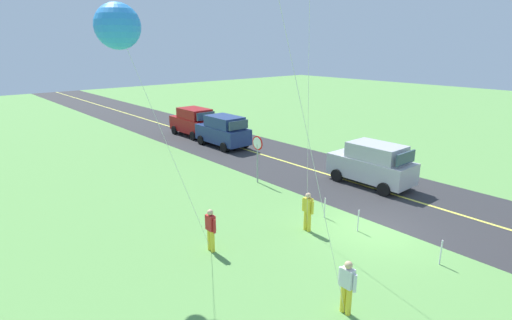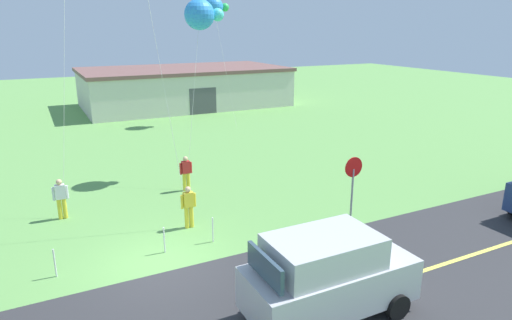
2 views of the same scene
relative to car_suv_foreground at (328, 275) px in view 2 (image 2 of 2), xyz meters
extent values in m
cube|color=#60994C|center=(-3.13, 4.41, -1.20)|extent=(120.00, 120.00, 0.10)
cube|color=#B7B7BC|center=(0.08, 0.00, -0.26)|extent=(4.40, 1.90, 1.10)
cube|color=#B7B7BC|center=(-0.17, 0.00, 0.69)|extent=(2.73, 1.75, 0.80)
cube|color=#334756|center=(0.91, 0.00, 0.69)|extent=(0.10, 1.62, 0.64)
cube|color=#334756|center=(-1.79, 0.00, 0.69)|extent=(0.10, 1.62, 0.60)
cylinder|color=black|center=(1.51, 0.95, -0.81)|extent=(0.68, 0.22, 0.68)
cylinder|color=black|center=(1.51, -0.95, -0.81)|extent=(0.68, 0.22, 0.68)
cylinder|color=black|center=(-1.35, 0.95, -0.81)|extent=(0.68, 0.22, 0.68)
cylinder|color=gray|center=(4.19, 4.31, -0.10)|extent=(0.08, 0.08, 2.10)
cylinder|color=red|center=(4.19, 4.31, 1.02)|extent=(0.76, 0.04, 0.76)
cylinder|color=white|center=(4.19, 4.34, 1.02)|extent=(0.62, 0.01, 0.62)
cylinder|color=yellow|center=(-1.53, 6.60, -0.74)|extent=(0.16, 0.16, 0.82)
cylinder|color=yellow|center=(-1.35, 6.60, -0.74)|extent=(0.16, 0.16, 0.82)
cube|color=yellow|center=(-1.44, 6.60, -0.05)|extent=(0.36, 0.22, 0.56)
cylinder|color=yellow|center=(-1.68, 6.60, -0.10)|extent=(0.10, 0.10, 0.52)
cylinder|color=yellow|center=(-1.20, 6.60, -0.10)|extent=(0.10, 0.10, 0.52)
sphere|color=#D8AD84|center=(-1.44, 6.60, 0.34)|extent=(0.22, 0.22, 0.22)
cylinder|color=yellow|center=(-0.37, 10.41, -0.74)|extent=(0.16, 0.16, 0.82)
cylinder|color=yellow|center=(-0.19, 10.41, -0.74)|extent=(0.16, 0.16, 0.82)
cube|color=red|center=(-0.28, 10.41, -0.05)|extent=(0.36, 0.22, 0.56)
cylinder|color=red|center=(-0.52, 10.41, -0.10)|extent=(0.10, 0.10, 0.52)
cylinder|color=red|center=(-0.04, 10.41, -0.10)|extent=(0.10, 0.10, 0.52)
sphere|color=#D8AD84|center=(-0.28, 10.41, 0.34)|extent=(0.22, 0.22, 0.22)
cylinder|color=yellow|center=(-5.63, 9.57, -0.74)|extent=(0.16, 0.16, 0.82)
cylinder|color=yellow|center=(-5.45, 9.57, -0.74)|extent=(0.16, 0.16, 0.82)
cube|color=silver|center=(-5.54, 9.57, -0.05)|extent=(0.36, 0.22, 0.56)
cylinder|color=silver|center=(-5.78, 9.57, -0.10)|extent=(0.10, 0.10, 0.52)
cylinder|color=silver|center=(-5.30, 9.57, -0.10)|extent=(0.10, 0.10, 0.52)
sphere|color=#D8AD84|center=(-5.54, 9.57, 0.34)|extent=(0.22, 0.22, 0.22)
cylinder|color=silver|center=(0.54, 11.42, 2.68)|extent=(1.65, 2.04, 7.67)
sphere|color=#2D8CE5|center=(1.36, 12.43, 6.51)|extent=(1.40, 1.40, 1.40)
sphere|color=#4CD8D8|center=(2.26, 12.43, 6.51)|extent=(0.60, 0.60, 0.60)
cylinder|color=silver|center=(-4.68, 10.92, 5.29)|extent=(1.74, 2.72, 12.89)
cylinder|color=silver|center=(7.00, 22.82, 3.10)|extent=(0.70, 2.28, 8.50)
sphere|color=#2D8CE5|center=(6.66, 23.95, 7.35)|extent=(1.40, 1.40, 1.40)
sphere|color=green|center=(7.56, 23.95, 7.35)|extent=(0.60, 0.60, 0.60)
cube|color=beige|center=(6.95, 32.63, 0.45)|extent=(18.00, 10.00, 3.20)
cube|color=brown|center=(6.95, 32.63, 2.20)|extent=(18.36, 10.20, 0.30)
cube|color=#4C4C51|center=(6.95, 27.68, -0.05)|extent=(2.40, 0.12, 2.20)
cylinder|color=silver|center=(-6.08, 5.11, -0.70)|extent=(0.05, 0.05, 0.90)
cylinder|color=silver|center=(-2.79, 5.11, -0.70)|extent=(0.05, 0.05, 0.90)
cylinder|color=silver|center=(-1.09, 5.11, -0.70)|extent=(0.05, 0.05, 0.90)
camera|label=1|loc=(-10.98, 17.53, 5.97)|focal=27.77mm
camera|label=2|loc=(-6.11, -8.07, 5.96)|focal=31.45mm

